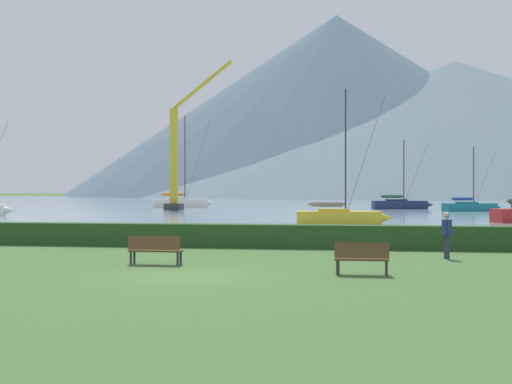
{
  "coord_description": "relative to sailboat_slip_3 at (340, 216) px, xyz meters",
  "views": [
    {
      "loc": [
        5.55,
        -20.52,
        2.44
      ],
      "look_at": [
        -7.54,
        54.87,
        2.24
      ],
      "focal_mm": 52.88,
      "sensor_mm": 36.0,
      "label": 1
    }
  ],
  "objects": [
    {
      "name": "distant_hill_central_peak",
      "position": [
        -17.44,
        263.67,
        37.42
      ],
      "size": [
        223.97,
        223.97,
        76.0
      ],
      "primitive_type": "cone",
      "color": "#4C6070",
      "rests_on": "ground_plane"
    },
    {
      "name": "sailboat_slip_5",
      "position": [
        12.71,
        35.3,
        -0.02
      ],
      "size": [
        6.92,
        3.59,
        7.42
      ],
      "rotation": [
        0.0,
        0.0,
        0.28
      ],
      "color": "#19707A",
      "rests_on": "harbor_water"
    },
    {
      "name": "sailboat_slip_4",
      "position": [
        5.0,
        44.42,
        0.07
      ],
      "size": [
        8.0,
        3.7,
        8.86
      ],
      "rotation": [
        0.0,
        0.0,
        0.21
      ],
      "color": "navy",
      "rests_on": "harbor_water"
    },
    {
      "name": "person_seated_viewer",
      "position": [
        5.39,
        -26.38,
        0.39
      ],
      "size": [
        0.36,
        0.56,
        1.65
      ],
      "rotation": [
        0.0,
        0.0,
        0.24
      ],
      "color": "#2D3347",
      "rests_on": "ground_plane"
    },
    {
      "name": "park_bench_near_path",
      "position": [
        -4.16,
        -30.13,
        -0.05
      ],
      "size": [
        1.77,
        0.51,
        0.95
      ],
      "rotation": [
        0.0,
        0.0,
        -0.02
      ],
      "color": "brown",
      "rests_on": "ground_plane"
    },
    {
      "name": "distant_hill_east_ridge",
      "position": [
        30.24,
        255.77,
        26.39
      ],
      "size": [
        271.32,
        271.32,
        53.93
      ],
      "primitive_type": "cone",
      "color": "slate",
      "rests_on": "ground_plane"
    },
    {
      "name": "harbor_water",
      "position": [
        -2.27,
        103.77,
        -0.58
      ],
      "size": [
        320.0,
        246.0,
        0.0
      ],
      "primitive_type": "cube",
      "color": "gray",
      "rests_on": "ground_plane"
    },
    {
      "name": "sailboat_slip_8",
      "position": [
        -25.18,
        48.72,
        0.16
      ],
      "size": [
        8.73,
        4.89,
        12.93
      ],
      "rotation": [
        0.0,
        0.0,
        0.34
      ],
      "color": "white",
      "rests_on": "harbor_water"
    },
    {
      "name": "distant_hill_far_shoulder",
      "position": [
        -39.93,
        329.08,
        38.61
      ],
      "size": [
        197.93,
        197.93,
        78.38
      ],
      "primitive_type": "cone",
      "color": "#4C6070",
      "rests_on": "ground_plane"
    },
    {
      "name": "dock_crane",
      "position": [
        -22.0,
        35.2,
        5.19
      ],
      "size": [
        8.3,
        2.0,
        18.13
      ],
      "color": "#333338",
      "rests_on": "ground_plane"
    },
    {
      "name": "sailboat_slip_3",
      "position": [
        0.0,
        0.0,
        0.0
      ],
      "size": [
        6.96,
        2.7,
        9.62
      ],
      "rotation": [
        0.0,
        0.0,
        0.12
      ],
      "color": "gold",
      "rests_on": "harbor_water"
    },
    {
      "name": "ground_plane",
      "position": [
        -2.27,
        -33.23,
        -0.58
      ],
      "size": [
        1000.0,
        1000.0,
        0.0
      ],
      "primitive_type": "plane",
      "color": "#3D602D"
    },
    {
      "name": "hedge_line",
      "position": [
        -2.27,
        -22.23,
        -0.09
      ],
      "size": [
        80.0,
        1.2,
        0.98
      ],
      "primitive_type": "cube",
      "color": "#284C23",
      "rests_on": "ground_plane"
    },
    {
      "name": "park_bench_under_tree",
      "position": [
        2.59,
        -32.01,
        -0.05
      ],
      "size": [
        1.55,
        0.48,
        0.95
      ],
      "rotation": [
        0.0,
        0.0,
        -0.01
      ],
      "color": "brown",
      "rests_on": "ground_plane"
    }
  ]
}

